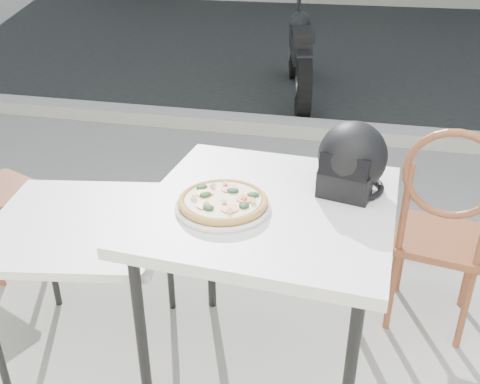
% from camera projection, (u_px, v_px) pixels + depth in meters
% --- Properties ---
extents(street_asphalt, '(30.00, 8.00, 0.00)m').
position_uv_depth(street_asphalt, '(365.00, 44.00, 8.22)').
color(street_asphalt, black).
rests_on(street_asphalt, ground).
extents(curb, '(30.00, 0.25, 0.12)m').
position_uv_depth(curb, '(354.00, 132.00, 4.74)').
color(curb, '#9E9B94').
rests_on(curb, ground).
extents(cafe_table_main, '(0.95, 0.95, 0.85)m').
position_uv_depth(cafe_table_main, '(268.00, 220.00, 1.98)').
color(cafe_table_main, silver).
rests_on(cafe_table_main, ground).
extents(plate, '(0.45, 0.45, 0.02)m').
position_uv_depth(plate, '(223.00, 207.00, 1.90)').
color(plate, white).
rests_on(plate, cafe_table_main).
extents(pizza, '(0.33, 0.33, 0.04)m').
position_uv_depth(pizza, '(223.00, 201.00, 1.89)').
color(pizza, '#BE8F45').
rests_on(pizza, plate).
extents(helmet, '(0.31, 0.32, 0.27)m').
position_uv_depth(helmet, '(351.00, 161.00, 1.99)').
color(helmet, black).
rests_on(helmet, cafe_table_main).
extents(cafe_chair_main, '(0.47, 0.47, 1.05)m').
position_uv_depth(cafe_chair_main, '(443.00, 222.00, 2.34)').
color(cafe_chair_main, brown).
rests_on(cafe_chair_main, ground).
extents(cafe_table_side, '(0.83, 0.83, 0.68)m').
position_uv_depth(cafe_table_side, '(81.00, 233.00, 2.19)').
color(cafe_table_side, silver).
rests_on(cafe_table_side, ground).
extents(motorcycle, '(0.62, 2.07, 1.04)m').
position_uv_depth(motorcycle, '(300.00, 54.00, 5.70)').
color(motorcycle, black).
rests_on(motorcycle, street_asphalt).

